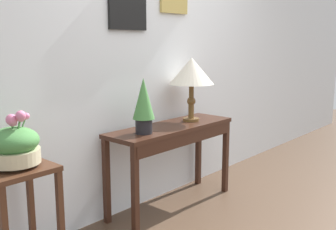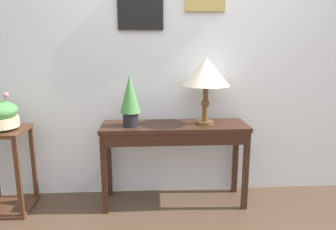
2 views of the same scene
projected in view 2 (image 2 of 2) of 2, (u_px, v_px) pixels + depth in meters
The scene contains 5 objects.
back_wall_with_art at pixel (184, 44), 2.86m from camera, with size 9.00×0.13×2.80m.
console_table at pixel (175, 137), 2.72m from camera, with size 1.25×0.39×0.73m.
table_lamp at pixel (206, 73), 2.65m from camera, with size 0.40×0.40×0.56m.
potted_plant_on_console at pixel (130, 98), 2.62m from camera, with size 0.17×0.17×0.43m.
pedestal_stand_left at pixel (6, 170), 2.67m from camera, with size 0.39×0.39×0.72m.
Camera 2 is at (-0.32, -1.33, 1.39)m, focal length 33.94 mm.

